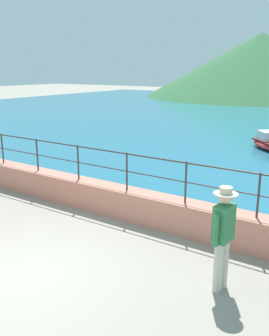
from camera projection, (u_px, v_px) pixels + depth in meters
name	position (u px, v px, depth m)	size (l,w,h in m)	color
ground_plane	(21.00, 276.00, 6.45)	(120.00, 120.00, 0.00)	gray
promenade_wall	(127.00, 203.00, 8.92)	(20.00, 0.56, 0.70)	tan
railing	(127.00, 165.00, 8.67)	(18.44, 0.04, 0.90)	#383330
hill_main	(260.00, 65.00, 45.74)	(28.29, 28.29, 7.71)	#33663D
person_walking	(223.00, 234.00, 5.82)	(0.38, 0.57, 1.75)	beige
boat_1	(269.00, 143.00, 16.21)	(2.21, 2.31, 0.76)	red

